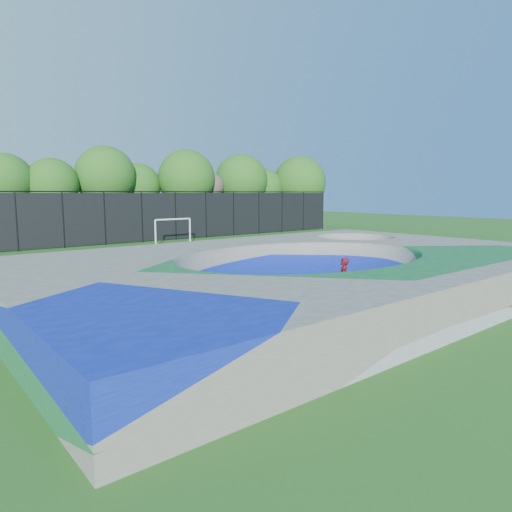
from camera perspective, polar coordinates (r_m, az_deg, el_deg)
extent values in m
plane|color=#225618|center=(18.49, 6.05, -4.36)|extent=(120.00, 120.00, 0.00)
cube|color=gray|center=(18.35, 6.08, -2.07)|extent=(22.00, 14.00, 1.50)
imported|color=#B30E11|center=(16.79, 10.84, -2.92)|extent=(0.70, 0.66, 1.60)
cube|color=black|center=(16.95, 10.77, -5.50)|extent=(0.78, 0.59, 0.05)
cylinder|color=silver|center=(34.14, -12.45, 2.79)|extent=(0.12, 0.12, 1.95)
cylinder|color=silver|center=(35.55, -8.25, 3.09)|extent=(0.12, 0.12, 1.95)
cylinder|color=silver|center=(34.75, -10.35, 4.54)|extent=(2.92, 0.12, 0.12)
cylinder|color=black|center=(34.43, -27.75, 3.82)|extent=(0.09, 0.09, 4.00)
cylinder|color=black|center=(35.15, -22.95, 4.17)|extent=(0.09, 0.09, 4.00)
cylinder|color=black|center=(36.11, -18.38, 4.47)|extent=(0.09, 0.09, 4.00)
cylinder|color=black|center=(37.28, -14.06, 4.74)|extent=(0.09, 0.09, 4.00)
cylinder|color=black|center=(38.66, -10.02, 4.96)|extent=(0.09, 0.09, 4.00)
cylinder|color=black|center=(40.21, -6.28, 5.14)|extent=(0.09, 0.09, 4.00)
cylinder|color=black|center=(41.91, -2.83, 5.29)|extent=(0.09, 0.09, 4.00)
cylinder|color=black|center=(43.76, 0.35, 5.41)|extent=(0.09, 0.09, 4.00)
cylinder|color=black|center=(45.73, 3.26, 5.50)|extent=(0.09, 0.09, 4.00)
cylinder|color=black|center=(47.81, 5.92, 5.58)|extent=(0.09, 0.09, 4.00)
cylinder|color=black|center=(49.98, 8.36, 5.64)|extent=(0.09, 0.09, 4.00)
cube|color=black|center=(36.11, -18.38, 4.47)|extent=(48.00, 0.03, 3.80)
cylinder|color=black|center=(36.06, -18.51, 7.65)|extent=(48.00, 0.08, 0.08)
cylinder|color=#493124|center=(40.51, -28.55, 3.74)|extent=(0.44, 0.44, 3.29)
sphere|color=#245E18|center=(40.46, -28.85, 8.28)|extent=(4.18, 4.18, 4.18)
cylinder|color=#493124|center=(40.65, -23.88, 3.87)|extent=(0.44, 0.44, 3.04)
sphere|color=#245E18|center=(40.58, -24.12, 8.21)|extent=(4.17, 4.17, 4.17)
cylinder|color=#493124|center=(41.80, -18.10, 4.51)|extent=(0.44, 0.44, 3.43)
sphere|color=#245E18|center=(41.76, -18.32, 9.49)|extent=(5.10, 5.10, 5.10)
cylinder|color=#493124|center=(43.71, -14.37, 4.52)|extent=(0.44, 0.44, 3.02)
sphere|color=#245E18|center=(43.65, -14.51, 8.50)|extent=(4.07, 4.07, 4.07)
cylinder|color=#493124|center=(43.91, -8.57, 4.84)|extent=(0.44, 0.44, 3.26)
sphere|color=#245E18|center=(43.87, -8.67, 9.58)|extent=(5.34, 5.34, 5.34)
cylinder|color=#493124|center=(45.34, -5.62, 5.11)|extent=(0.44, 0.44, 3.45)
sphere|color=brown|center=(45.29, -5.67, 8.68)|extent=(2.60, 2.60, 2.60)
cylinder|color=#493124|center=(49.25, -1.82, 5.17)|extent=(0.44, 0.44, 3.11)
sphere|color=#245E18|center=(49.21, -1.83, 9.42)|extent=(5.58, 5.58, 5.58)
cylinder|color=#493124|center=(51.25, 0.88, 5.08)|extent=(0.44, 0.44, 2.76)
sphere|color=#245E18|center=(51.19, 0.89, 8.46)|extent=(4.37, 4.37, 4.37)
cylinder|color=#493124|center=(52.77, 5.41, 5.18)|extent=(0.44, 0.44, 2.86)
sphere|color=#245E18|center=(52.73, 5.47, 9.15)|extent=(5.93, 5.93, 5.93)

